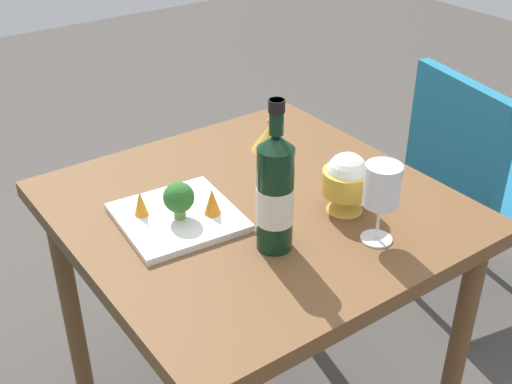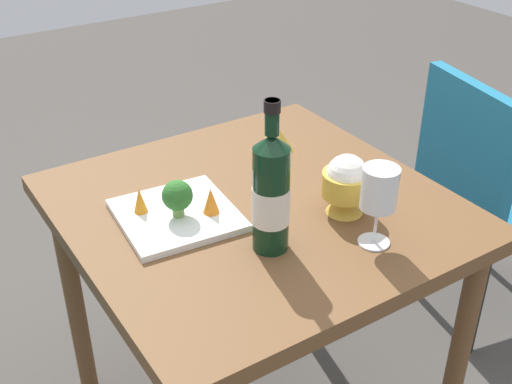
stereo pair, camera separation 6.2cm
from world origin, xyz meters
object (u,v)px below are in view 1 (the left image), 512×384
(wine_glass, at_px, (382,187))
(rice_bowl_lid, at_px, (270,137))
(wine_bottle, at_px, (275,193))
(carrot_garnish_right, at_px, (141,203))
(serving_plate, at_px, (178,217))
(carrot_garnish_left, at_px, (212,201))
(chair_by_wall, at_px, (470,175))
(rice_bowl, at_px, (346,181))
(broccoli_floret, at_px, (179,198))

(wine_glass, height_order, rice_bowl_lid, wine_glass)
(wine_bottle, distance_m, carrot_garnish_right, 0.32)
(serving_plate, bearing_deg, carrot_garnish_left, 148.39)
(serving_plate, distance_m, carrot_garnish_right, 0.09)
(serving_plate, xyz_separation_m, carrot_garnish_right, (0.07, -0.04, 0.04))
(carrot_garnish_right, bearing_deg, wine_bottle, 125.75)
(chair_by_wall, relative_size, wine_bottle, 2.58)
(wine_bottle, xyz_separation_m, carrot_garnish_left, (0.05, -0.16, -0.08))
(serving_plate, relative_size, carrot_garnish_left, 4.42)
(rice_bowl, relative_size, carrot_garnish_right, 2.41)
(serving_plate, relative_size, carrot_garnish_right, 4.60)
(chair_by_wall, height_order, rice_bowl_lid, chair_by_wall)
(rice_bowl, xyz_separation_m, broccoli_floret, (0.33, -0.17, -0.01))
(wine_glass, xyz_separation_m, rice_bowl, (-0.03, -0.13, -0.05))
(chair_by_wall, bearing_deg, wine_glass, -56.92)
(chair_by_wall, height_order, serving_plate, chair_by_wall)
(wine_bottle, xyz_separation_m, broccoli_floret, (0.12, -0.19, -0.06))
(carrot_garnish_right, bearing_deg, rice_bowl_lid, -165.52)
(serving_plate, xyz_separation_m, broccoli_floret, (0.00, 0.01, 0.06))
(serving_plate, distance_m, broccoli_floret, 0.06)
(broccoli_floret, relative_size, carrot_garnish_left, 1.40)
(wine_glass, distance_m, carrot_garnish_right, 0.52)
(chair_by_wall, xyz_separation_m, carrot_garnish_left, (0.94, 0.00, 0.24))
(broccoli_floret, bearing_deg, rice_bowl_lid, -155.24)
(wine_glass, bearing_deg, wine_bottle, -29.09)
(rice_bowl_lid, height_order, carrot_garnish_left, rice_bowl_lid)
(rice_bowl, bearing_deg, serving_plate, -28.65)
(chair_by_wall, height_order, carrot_garnish_right, chair_by_wall)
(rice_bowl_lid, height_order, serving_plate, rice_bowl_lid)
(wine_bottle, bearing_deg, serving_plate, -60.75)
(chair_by_wall, relative_size, carrot_garnish_left, 13.86)
(chair_by_wall, xyz_separation_m, serving_plate, (1.00, -0.04, 0.20))
(rice_bowl, distance_m, rice_bowl_lid, 0.34)
(wine_bottle, relative_size, broccoli_floret, 3.84)
(broccoli_floret, height_order, carrot_garnish_right, broccoli_floret)
(broccoli_floret, relative_size, carrot_garnish_right, 1.46)
(wine_bottle, xyz_separation_m, wine_glass, (-0.19, 0.11, -0.00))
(serving_plate, bearing_deg, rice_bowl_lid, -157.04)
(broccoli_floret, bearing_deg, carrot_garnish_right, -43.58)
(rice_bowl, bearing_deg, rice_bowl_lid, -97.09)
(chair_by_wall, bearing_deg, broccoli_floret, -79.57)
(wine_bottle, distance_m, wine_glass, 0.22)
(rice_bowl_lid, xyz_separation_m, serving_plate, (0.37, 0.16, -0.03))
(chair_by_wall, xyz_separation_m, broccoli_floret, (1.00, -0.02, 0.26))
(serving_plate, height_order, carrot_garnish_right, carrot_garnish_right)
(broccoli_floret, bearing_deg, chair_by_wall, 178.74)
(rice_bowl_lid, bearing_deg, chair_by_wall, 162.75)
(chair_by_wall, bearing_deg, wine_bottle, -67.67)
(wine_bottle, xyz_separation_m, serving_plate, (0.11, -0.20, -0.12))
(carrot_garnish_right, bearing_deg, carrot_garnish_left, 146.82)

